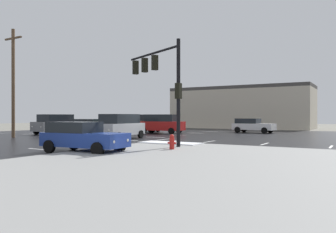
# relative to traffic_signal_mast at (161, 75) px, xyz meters

# --- Properties ---
(ground_plane) EXTENTS (120.00, 120.00, 0.00)m
(ground_plane) POSITION_rel_traffic_signal_mast_xyz_m (-4.85, 4.94, -4.42)
(ground_plane) COLOR slate
(road_asphalt) EXTENTS (44.00, 44.00, 0.02)m
(road_asphalt) POSITION_rel_traffic_signal_mast_xyz_m (-4.85, 4.94, -4.41)
(road_asphalt) COLOR black
(road_asphalt) RESTS_ON ground_plane
(sidewalk_corner) EXTENTS (18.00, 18.00, 0.14)m
(sidewalk_corner) POSITION_rel_traffic_signal_mast_xyz_m (7.15, -7.06, -4.35)
(sidewalk_corner) COLOR gray
(sidewalk_corner) RESTS_ON ground_plane
(snow_strip_curbside) EXTENTS (4.00, 1.60, 0.06)m
(snow_strip_curbside) POSITION_rel_traffic_signal_mast_xyz_m (0.15, 0.94, -4.25)
(snow_strip_curbside) COLOR white
(snow_strip_curbside) RESTS_ON sidewalk_corner
(lane_markings) EXTENTS (36.15, 36.15, 0.01)m
(lane_markings) POSITION_rel_traffic_signal_mast_xyz_m (-3.65, 3.56, -4.40)
(lane_markings) COLOR silver
(lane_markings) RESTS_ON road_asphalt
(traffic_signal_mast) EXTENTS (5.35, 2.72, 6.20)m
(traffic_signal_mast) POSITION_rel_traffic_signal_mast_xyz_m (0.00, 0.00, 0.00)
(traffic_signal_mast) COLOR black
(traffic_signal_mast) RESTS_ON sidewalk_corner
(fire_hydrant) EXTENTS (0.48, 0.26, 0.79)m
(fire_hydrant) POSITION_rel_traffic_signal_mast_xyz_m (2.08, -2.23, -3.89)
(fire_hydrant) COLOR red
(fire_hydrant) RESTS_ON sidewalk_corner
(strip_building_background) EXTENTS (20.87, 8.00, 6.31)m
(strip_building_background) POSITION_rel_traffic_signal_mast_xyz_m (-5.46, 32.44, -1.27)
(strip_building_background) COLOR #BCB29E
(strip_building_background) RESTS_ON ground_plane
(sedan_white) EXTENTS (4.67, 2.38, 1.58)m
(sedan_white) POSITION_rel_traffic_signal_mast_xyz_m (0.23, 18.95, -3.57)
(sedan_white) COLOR white
(sedan_white) RESTS_ON road_asphalt
(suv_red) EXTENTS (4.95, 2.47, 2.03)m
(suv_red) POSITION_rel_traffic_signal_mast_xyz_m (-7.77, 12.70, -3.33)
(suv_red) COLOR #B21919
(suv_red) RESTS_ON road_asphalt
(suv_tan) EXTENTS (4.99, 2.61, 2.03)m
(suv_tan) POSITION_rel_traffic_signal_mast_xyz_m (-11.77, 14.73, -3.33)
(suv_tan) COLOR tan
(suv_tan) RESTS_ON road_asphalt
(suv_grey) EXTENTS (2.25, 4.87, 2.03)m
(suv_grey) POSITION_rel_traffic_signal_mast_xyz_m (-16.70, 6.22, -3.33)
(suv_grey) COLOR slate
(suv_grey) RESTS_ON road_asphalt
(suv_silver) EXTENTS (2.49, 4.96, 2.03)m
(suv_silver) POSITION_rel_traffic_signal_mast_xyz_m (-6.22, 3.74, -3.33)
(suv_silver) COLOR #B7BABF
(suv_silver) RESTS_ON road_asphalt
(sedan_green) EXTENTS (4.61, 2.20, 1.58)m
(sedan_green) POSITION_rel_traffic_signal_mast_xyz_m (-11.24, 5.86, -3.57)
(sedan_green) COLOR #195933
(sedan_green) RESTS_ON road_asphalt
(sedan_blue) EXTENTS (4.63, 2.28, 1.58)m
(sedan_blue) POSITION_rel_traffic_signal_mast_xyz_m (-1.66, -5.03, -3.57)
(sedan_blue) COLOR navy
(sedan_blue) RESTS_ON road_asphalt
(utility_pole_mid) EXTENTS (2.20, 0.28, 9.44)m
(utility_pole_mid) POSITION_rel_traffic_signal_mast_xyz_m (-15.31, 0.41, 0.51)
(utility_pole_mid) COLOR brown
(utility_pole_mid) RESTS_ON ground_plane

